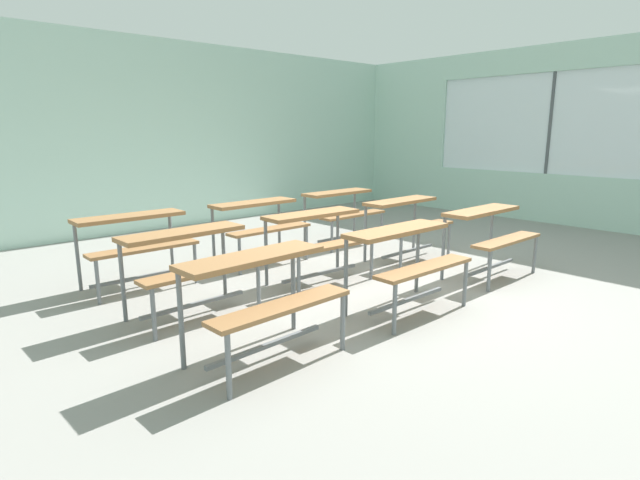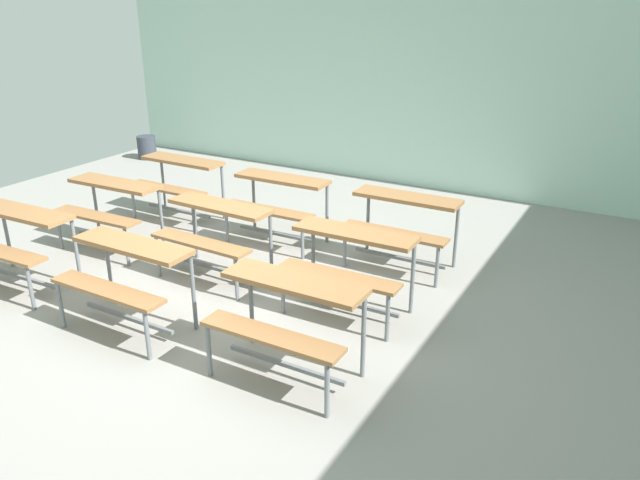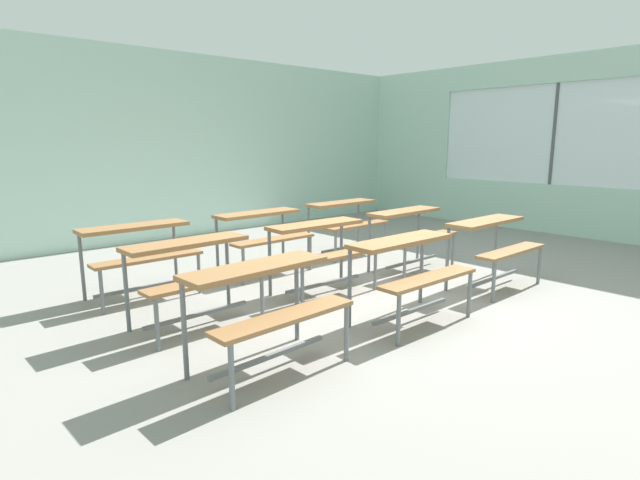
{
  "view_description": "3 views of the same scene",
  "coord_description": "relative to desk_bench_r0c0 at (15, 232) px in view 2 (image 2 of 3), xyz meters",
  "views": [
    {
      "loc": [
        -3.8,
        -3.3,
        1.6
      ],
      "look_at": [
        -0.35,
        0.48,
        0.46
      ],
      "focal_mm": 28.0,
      "sensor_mm": 36.0,
      "label": 1
    },
    {
      "loc": [
        3.35,
        -3.91,
        2.69
      ],
      "look_at": [
        0.55,
        1.03,
        0.39
      ],
      "focal_mm": 34.77,
      "sensor_mm": 36.0,
      "label": 2
    },
    {
      "loc": [
        -3.8,
        -3.3,
        1.6
      ],
      "look_at": [
        0.13,
        1.07,
        0.42
      ],
      "focal_mm": 28.0,
      "sensor_mm": 36.0,
      "label": 3
    }
  ],
  "objects": [
    {
      "name": "desk_bench_r1c1",
      "position": [
        1.52,
        1.09,
        0.0
      ],
      "size": [
        1.12,
        0.63,
        0.74
      ],
      "rotation": [
        0.0,
        0.0,
        -0.04
      ],
      "color": "olive",
      "rests_on": "ground"
    },
    {
      "name": "desk_bench_r2c2",
      "position": [
        3.02,
        2.24,
        0.0
      ],
      "size": [
        1.1,
        0.59,
        0.74
      ],
      "rotation": [
        0.0,
        0.0,
        -0.0
      ],
      "color": "olive",
      "rests_on": "ground"
    },
    {
      "name": "desk_bench_r0c0",
      "position": [
        0.0,
        0.0,
        0.0
      ],
      "size": [
        1.12,
        0.63,
        0.74
      ],
      "rotation": [
        0.0,
        0.0,
        0.03
      ],
      "color": "olive",
      "rests_on": "ground"
    },
    {
      "name": "desk_bench_r2c1",
      "position": [
        1.54,
        2.19,
        0.0
      ],
      "size": [
        1.11,
        0.6,
        0.74
      ],
      "rotation": [
        0.0,
        0.0,
        0.01
      ],
      "color": "olive",
      "rests_on": "ground"
    },
    {
      "name": "trash_bin",
      "position": [
        -2.49,
        4.26,
        -0.37
      ],
      "size": [
        0.31,
        0.31,
        0.38
      ],
      "primitive_type": "cylinder",
      "color": "#333842",
      "rests_on": "ground"
    },
    {
      "name": "desk_bench_r1c0",
      "position": [
        0.04,
        1.12,
        0.0
      ],
      "size": [
        1.11,
        0.62,
        0.74
      ],
      "rotation": [
        0.0,
        0.0,
        0.03
      ],
      "color": "olive",
      "rests_on": "ground"
    },
    {
      "name": "ground",
      "position": [
        1.86,
        0.58,
        -0.59
      ],
      "size": [
        10.0,
        9.0,
        0.05
      ],
      "primitive_type": "cube",
      "color": "gray"
    },
    {
      "name": "desk_bench_r0c1",
      "position": [
        1.51,
        -0.07,
        0.0
      ],
      "size": [
        1.11,
        0.6,
        0.74
      ],
      "rotation": [
        0.0,
        0.0,
        -0.01
      ],
      "color": "olive",
      "rests_on": "ground"
    },
    {
      "name": "desk_bench_r2c0",
      "position": [
        0.03,
        2.25,
        0.0
      ],
      "size": [
        1.1,
        0.6,
        0.74
      ],
      "rotation": [
        0.0,
        0.0,
        -0.01
      ],
      "color": "olive",
      "rests_on": "ground"
    },
    {
      "name": "desk_bench_r1c2",
      "position": [
        3.01,
        1.08,
        0.0
      ],
      "size": [
        1.11,
        0.61,
        0.74
      ],
      "rotation": [
        0.0,
        0.0,
        0.02
      ],
      "color": "olive",
      "rests_on": "ground"
    },
    {
      "name": "wall_back",
      "position": [
        1.86,
        5.08,
        0.94
      ],
      "size": [
        10.0,
        0.12,
        3.0
      ],
      "primitive_type": "cube",
      "color": "silver",
      "rests_on": "ground"
    },
    {
      "name": "desk_bench_r0c2",
      "position": [
        3.06,
        -0.01,
        0.0
      ],
      "size": [
        1.1,
        0.59,
        0.74
      ],
      "rotation": [
        0.0,
        0.0,
        0.0
      ],
      "color": "olive",
      "rests_on": "ground"
    }
  ]
}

